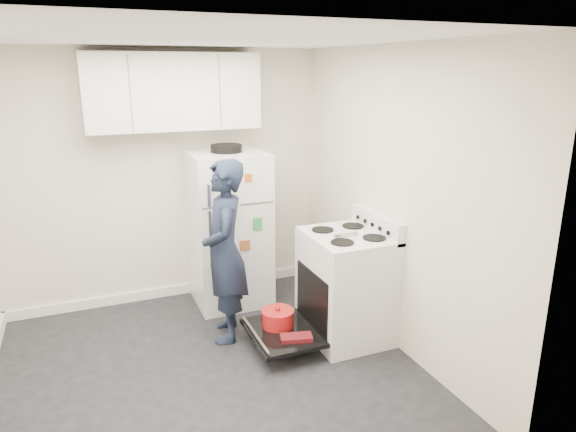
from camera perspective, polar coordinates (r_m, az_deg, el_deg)
name	(u,v)px	position (r m, az deg, el deg)	size (l,w,h in m)	color
room	(198,227)	(3.76, -9.95, -1.20)	(3.21, 3.21, 2.51)	black
electric_range	(345,287)	(4.56, 6.34, -7.83)	(0.66, 0.76, 1.10)	silver
open_oven_door	(281,326)	(4.49, -0.83, -12.12)	(0.55, 0.70, 0.22)	black
refrigerator	(229,228)	(5.15, -6.57, -1.33)	(0.72, 0.74, 1.61)	white
upper_cabinets	(173,92)	(5.00, -12.65, 13.33)	(1.60, 0.33, 0.70)	silver
person	(225,252)	(4.44, -7.03, -3.95)	(0.58, 0.38, 1.60)	#171F34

